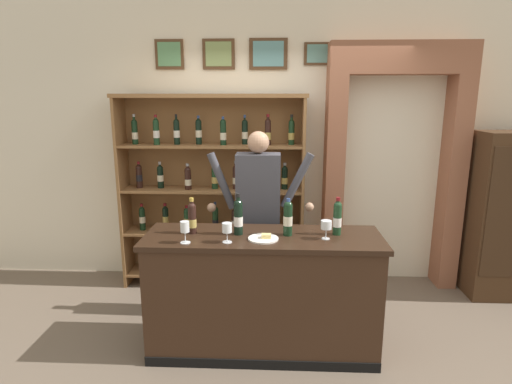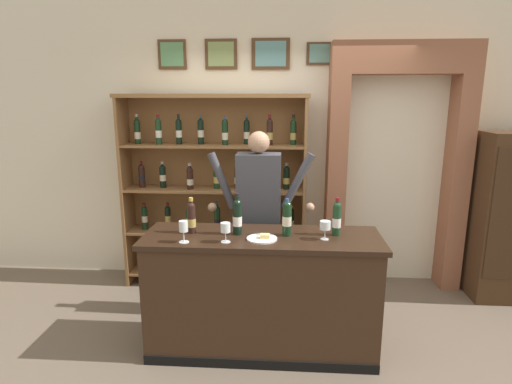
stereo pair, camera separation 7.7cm
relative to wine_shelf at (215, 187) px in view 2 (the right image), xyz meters
The scene contains 15 objects.
ground_plane 1.81m from the wine_shelf, 60.11° to the right, with size 14.00×14.00×0.02m, color #6B5B4C.
back_wall 0.97m from the wine_shelf, 22.49° to the left, with size 12.00×0.19×3.31m.
wine_shelf is the anchor object (origin of this frame).
archway_doorway 1.94m from the wine_shelf, ahead, with size 1.43×0.45×2.56m.
side_cabinet 3.03m from the wine_shelf, ahead, with size 0.70×0.46×1.70m.
tasting_counter 1.50m from the wine_shelf, 65.40° to the right, with size 1.85×0.60×0.97m.
shopkeeper 0.87m from the wine_shelf, 53.84° to the right, with size 0.96×0.22×1.74m.
tasting_bottle_brunello 1.22m from the wine_shelf, 89.28° to the right, with size 0.07×0.07×0.29m.
tasting_bottle_rosso 1.28m from the wine_shelf, 72.82° to the right, with size 0.07×0.07×0.33m.
tasting_bottle_chianti 1.45m from the wine_shelf, 58.17° to the right, with size 0.07×0.07×0.29m.
tasting_bottle_bianco 1.66m from the wine_shelf, 46.19° to the right, with size 0.07×0.07×0.30m.
wine_glass_center 1.45m from the wine_shelf, 77.59° to the right, with size 0.07×0.07×0.15m.
wine_glass_right 1.44m from the wine_shelf, 89.81° to the right, with size 0.07×0.07×0.17m.
wine_glass_spare 1.68m from the wine_shelf, 51.25° to the right, with size 0.08×0.08×0.15m.
cheese_plate 1.46m from the wine_shelf, 66.55° to the right, with size 0.23×0.23×0.04m.
Camera 2 is at (0.02, -3.09, 2.04)m, focal length 29.44 mm.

